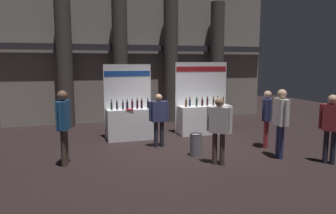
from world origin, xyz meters
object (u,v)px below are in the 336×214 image
visitor_3 (331,123)px  visitor_6 (281,117)px  visitor_0 (267,114)px  exhibitor_booth_0 (130,120)px  visitor_1 (219,125)px  exhibitor_booth_1 (204,116)px  visitor_5 (159,116)px  trash_bin (196,145)px  visitor_2 (63,121)px

visitor_3 → visitor_6: (-0.87, 0.77, 0.08)m
visitor_0 → visitor_6: visitor_6 is taller
visitor_6 → exhibitor_booth_0: bearing=-123.6°
visitor_1 → visitor_6: visitor_6 is taller
visitor_0 → visitor_3: visitor_3 is taller
visitor_1 → visitor_3: size_ratio=0.96×
visitor_0 → visitor_1: 2.31m
exhibitor_booth_1 → visitor_5: (-2.02, -1.27, 0.33)m
exhibitor_booth_1 → visitor_3: 4.39m
exhibitor_booth_1 → visitor_3: bearing=-68.9°
visitor_6 → exhibitor_booth_1: bearing=-157.5°
visitor_5 → visitor_6: size_ratio=0.87×
visitor_3 → visitor_5: size_ratio=1.09×
exhibitor_booth_0 → visitor_3: (4.24, -4.03, 0.41)m
exhibitor_booth_0 → trash_bin: bearing=-61.0°
visitor_1 → visitor_3: visitor_3 is taller
visitor_5 → visitor_2: bearing=21.7°
exhibitor_booth_0 → visitor_6: 4.71m
exhibitor_booth_1 → visitor_6: bearing=-78.1°
visitor_0 → visitor_2: bearing=130.2°
visitor_3 → visitor_6: bearing=-171.1°
exhibitor_booth_1 → trash_bin: bearing=-118.2°
trash_bin → visitor_1: 1.13m
trash_bin → visitor_0: visitor_0 is taller
visitor_5 → exhibitor_booth_0: bearing=-60.8°
exhibitor_booth_1 → visitor_3: size_ratio=1.45×
exhibitor_booth_1 → visitor_3: exhibitor_booth_1 is taller
visitor_1 → visitor_5: 2.26m
visitor_6 → visitor_1: bearing=-78.9°
visitor_1 → visitor_3: (2.66, -0.75, 0.03)m
visitor_3 → visitor_1: bearing=-145.5°
visitor_5 → exhibitor_booth_1: bearing=-146.3°
trash_bin → visitor_2: 3.46m
visitor_0 → visitor_3: 1.88m
trash_bin → visitor_3: size_ratio=0.35×
trash_bin → visitor_0: (2.30, 0.17, 0.71)m
visitor_0 → visitor_5: visitor_0 is taller
visitor_3 → visitor_2: bearing=-145.9°
visitor_1 → visitor_6: 1.78m
trash_bin → exhibitor_booth_0: bearing=119.0°
visitor_2 → visitor_6: visitor_2 is taller
visitor_0 → visitor_3: (0.59, -1.79, 0.01)m
visitor_2 → visitor_3: size_ratio=1.07×
exhibitor_booth_0 → trash_bin: exhibitor_booth_0 is taller
visitor_0 → visitor_5: 3.17m
exhibitor_booth_1 → visitor_1: bearing=-108.0°
trash_bin → visitor_6: size_ratio=0.33×
visitor_1 → trash_bin: bearing=146.3°
exhibitor_booth_1 → visitor_0: size_ratio=1.49×
exhibitor_booth_1 → trash_bin: exhibitor_booth_1 is taller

